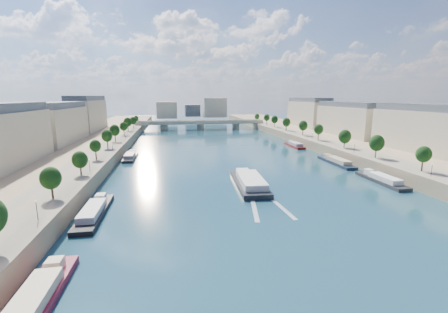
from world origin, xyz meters
name	(u,v)px	position (x,y,z in m)	size (l,w,h in m)	color
ground	(229,161)	(0.00, 100.00, 0.00)	(700.00, 700.00, 0.00)	#0E2F3E
quay_left	(60,162)	(-72.00, 100.00, 2.50)	(44.00, 520.00, 5.00)	#9E8460
quay_right	(371,151)	(72.00, 100.00, 2.50)	(44.00, 520.00, 5.00)	#9E8460
pave_left	(97,155)	(-57.00, 100.00, 5.05)	(14.00, 520.00, 0.10)	gray
pave_right	(344,147)	(57.00, 100.00, 5.05)	(14.00, 520.00, 0.10)	gray
trees_left	(102,141)	(-55.00, 102.00, 10.48)	(4.80, 268.80, 8.26)	#382B1E
trees_right	(330,133)	(55.00, 110.00, 10.48)	(4.80, 268.80, 8.26)	#382B1E
lamps_left	(103,152)	(-52.50, 90.00, 7.78)	(0.36, 200.36, 4.28)	black
lamps_right	(331,140)	(52.50, 105.00, 7.78)	(0.36, 200.36, 4.28)	black
buildings_left	(34,126)	(-85.00, 112.00, 16.45)	(16.00, 226.00, 23.20)	beige
buildings_right	(381,121)	(85.00, 112.00, 16.45)	(16.00, 226.00, 23.20)	beige
skyline	(196,109)	(3.19, 319.52, 14.66)	(79.00, 42.00, 22.00)	beige
bridge	(201,124)	(0.00, 234.15, 5.08)	(112.00, 12.00, 8.15)	#C1B79E
tour_barge	(249,182)	(-0.60, 61.79, 1.21)	(10.80, 31.09, 4.15)	black
wake	(264,202)	(-0.60, 45.27, 0.02)	(10.75, 26.03, 0.04)	silver
moored_barges_left	(85,226)	(-45.50, 35.48, 0.84)	(5.00, 158.99, 3.60)	#1A233A
moored_barges_right	(368,175)	(45.50, 64.65, 0.84)	(5.00, 163.77, 3.60)	black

